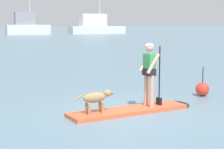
# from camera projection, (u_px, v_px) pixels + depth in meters

# --- Properties ---
(ground_plane) EXTENTS (400.00, 400.00, 0.00)m
(ground_plane) POSITION_uv_depth(u_px,v_px,m) (129.00, 112.00, 10.13)
(ground_plane) COLOR slate
(paddleboard) EXTENTS (3.69, 0.99, 0.10)m
(paddleboard) POSITION_uv_depth(u_px,v_px,m) (136.00, 110.00, 10.24)
(paddleboard) COLOR #E55933
(paddleboard) RESTS_ON ground_plane
(person_paddler) EXTENTS (0.62, 0.49, 1.73)m
(person_paddler) POSITION_uv_depth(u_px,v_px,m) (150.00, 70.00, 10.31)
(person_paddler) COLOR tan
(person_paddler) RESTS_ON paddleboard
(dog) EXTENTS (1.10, 0.26, 0.57)m
(dog) POSITION_uv_depth(u_px,v_px,m) (96.00, 98.00, 9.59)
(dog) COLOR #997A51
(dog) RESTS_ON paddleboard
(moored_boat_far_starboard) EXTENTS (8.48, 3.66, 11.81)m
(moored_boat_far_starboard) POSITION_uv_depth(u_px,v_px,m) (27.00, 26.00, 73.36)
(moored_boat_far_starboard) COLOR silver
(moored_boat_far_starboard) RESTS_ON ground_plane
(moored_boat_starboard) EXTENTS (12.19, 3.35, 12.28)m
(moored_boat_starboard) POSITION_uv_depth(u_px,v_px,m) (96.00, 26.00, 78.58)
(moored_boat_starboard) COLOR silver
(moored_boat_starboard) RESTS_ON ground_plane
(marker_buoy) EXTENTS (0.45, 0.45, 0.95)m
(marker_buoy) POSITION_uv_depth(u_px,v_px,m) (202.00, 89.00, 12.37)
(marker_buoy) COLOR red
(marker_buoy) RESTS_ON ground_plane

